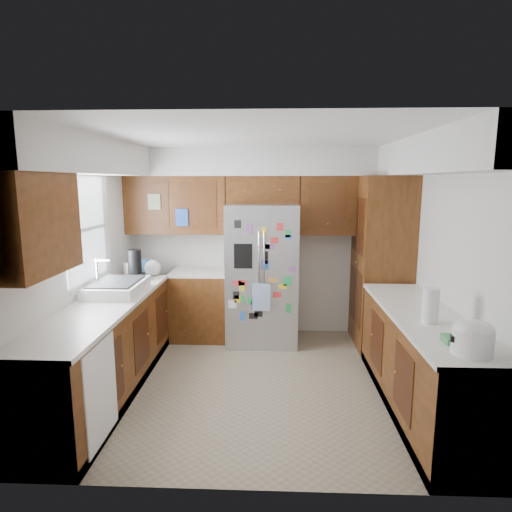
# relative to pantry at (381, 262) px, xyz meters

# --- Properties ---
(floor) EXTENTS (3.60, 3.60, 0.00)m
(floor) POSITION_rel_pantry_xyz_m (-1.50, -1.15, -1.07)
(floor) COLOR gray
(floor) RESTS_ON ground
(room_shell) EXTENTS (3.64, 3.24, 2.52)m
(room_shell) POSITION_rel_pantry_xyz_m (-1.61, -0.79, 0.75)
(room_shell) COLOR silver
(room_shell) RESTS_ON ground
(left_counter_run) EXTENTS (1.36, 3.20, 0.92)m
(left_counter_run) POSITION_rel_pantry_xyz_m (-2.86, -1.12, -0.65)
(left_counter_run) COLOR #3D260B
(left_counter_run) RESTS_ON ground
(right_counter_run) EXTENTS (0.63, 2.25, 0.92)m
(right_counter_run) POSITION_rel_pantry_xyz_m (0.00, -1.62, -0.65)
(right_counter_run) COLOR #3D260B
(right_counter_run) RESTS_ON ground
(pantry) EXTENTS (0.60, 0.90, 2.15)m
(pantry) POSITION_rel_pantry_xyz_m (0.00, 0.00, 0.00)
(pantry) COLOR #3D260B
(pantry) RESTS_ON ground
(fridge) EXTENTS (0.90, 0.79, 1.80)m
(fridge) POSITION_rel_pantry_xyz_m (-1.50, 0.05, -0.17)
(fridge) COLOR #A6A7AC
(fridge) RESTS_ON ground
(bridge_cabinet) EXTENTS (0.96, 0.34, 0.35)m
(bridge_cabinet) POSITION_rel_pantry_xyz_m (-1.50, 0.28, 0.90)
(bridge_cabinet) COLOR #3D260B
(bridge_cabinet) RESTS_ON fridge
(fridge_top_items) EXTENTS (0.69, 0.31, 0.29)m
(fridge_top_items) POSITION_rel_pantry_xyz_m (-1.49, 0.24, 1.20)
(fridge_top_items) COLOR #16289F
(fridge_top_items) RESTS_ON bridge_cabinet
(sink_assembly) EXTENTS (0.52, 0.70, 0.37)m
(sink_assembly) POSITION_rel_pantry_xyz_m (-3.00, -1.05, -0.09)
(sink_assembly) COLOR white
(sink_assembly) RESTS_ON left_counter_run
(left_counter_clutter) EXTENTS (0.40, 0.92, 0.38)m
(left_counter_clutter) POSITION_rel_pantry_xyz_m (-2.96, -0.32, -0.02)
(left_counter_clutter) COLOR black
(left_counter_clutter) RESTS_ON left_counter_run
(rice_cooker) EXTENTS (0.28, 0.27, 0.24)m
(rice_cooker) POSITION_rel_pantry_xyz_m (-0.00, -2.52, -0.03)
(rice_cooker) COLOR white
(rice_cooker) RESTS_ON right_counter_run
(paper_towel) EXTENTS (0.13, 0.13, 0.30)m
(paper_towel) POSITION_rel_pantry_xyz_m (-0.05, -1.87, -0.01)
(paper_towel) COLOR white
(paper_towel) RESTS_ON right_counter_run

